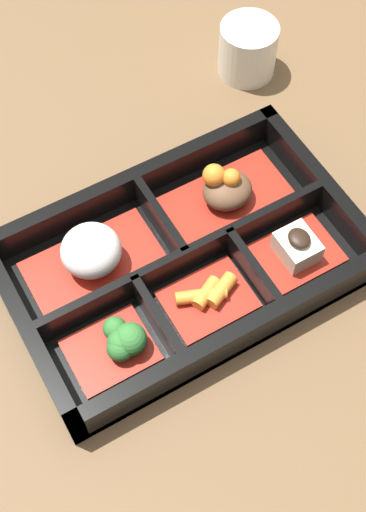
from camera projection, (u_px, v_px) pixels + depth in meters
The scene contains 9 objects.
ground_plane at pixel (183, 269), 0.69m from camera, with size 3.00×3.00×0.00m, color brown.
bento_base at pixel (183, 267), 0.68m from camera, with size 0.33×0.21×0.01m.
bento_rim at pixel (184, 260), 0.67m from camera, with size 0.33×0.21×0.04m.
bowl_rice at pixel (92, 254), 0.66m from camera, with size 0.13×0.07×0.05m.
bowl_stew at pixel (226, 192), 0.70m from camera, with size 0.13×0.07×0.05m.
bowl_greens at pixel (120, 343), 0.62m from camera, with size 0.07×0.06×0.04m.
bowl_carrots at pixel (207, 298), 0.65m from camera, with size 0.08×0.06×0.02m.
bowl_tofu at pixel (296, 250), 0.67m from camera, with size 0.08×0.06×0.04m.
tea_cup at pixel (248, 48), 0.79m from camera, with size 0.07×0.07×0.06m.
Camera 1 is at (-0.17, -0.29, 0.60)m, focal length 50.00 mm.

